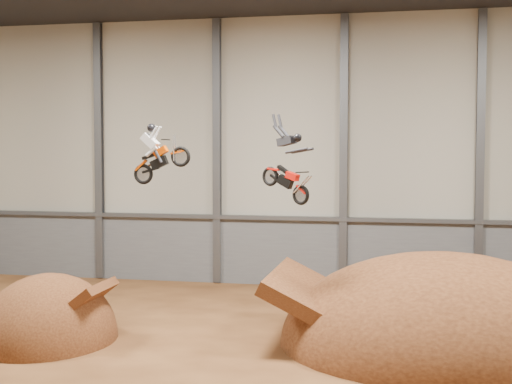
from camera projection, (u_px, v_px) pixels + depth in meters
The scene contains 12 objects.
floor at pixel (201, 372), 22.88m from camera, with size 40.00×40.00×0.00m, color #4B2A14.
back_wall at pixel (280, 152), 37.12m from camera, with size 40.00×0.10×14.00m, color #A4A191.
lower_band_back at pixel (279, 252), 37.34m from camera, with size 39.80×0.18×3.50m, color #5C5F64.
steel_rail at pixel (279, 218), 37.08m from camera, with size 39.80×0.35×0.20m, color #47494F.
steel_column_1 at pixel (99, 152), 38.93m from camera, with size 0.40×0.36×13.90m, color #47494F.
steel_column_2 at pixel (217, 152), 37.59m from camera, with size 0.40×0.36×13.90m, color #47494F.
steel_column_3 at pixel (344, 152), 36.25m from camera, with size 0.40×0.36×13.90m, color #47494F.
steel_column_4 at pixel (480, 152), 34.91m from camera, with size 0.40×0.36×13.90m, color #47494F.
takeoff_ramp at pixel (48, 341), 26.57m from camera, with size 5.03×5.80×5.03m, color #3F1F0F.
landing_ramp at pixel (443, 347), 25.77m from camera, with size 11.83×10.46×6.82m, color #3F1F0F.
fmx_rider_a at pixel (166, 146), 26.35m from camera, with size 2.37×0.90×2.14m, color #D74600, non-canonical shape.
fmx_rider_b at pixel (282, 159), 24.95m from camera, with size 2.90×0.83×2.48m, color red, non-canonical shape.
Camera 1 is at (6.25, -21.67, 7.17)m, focal length 50.00 mm.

